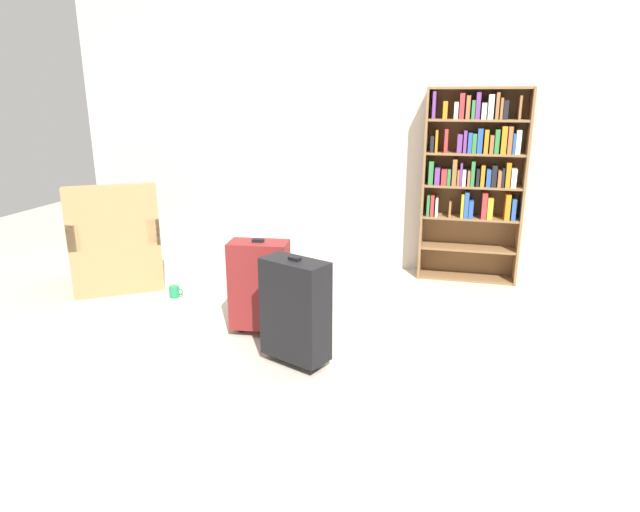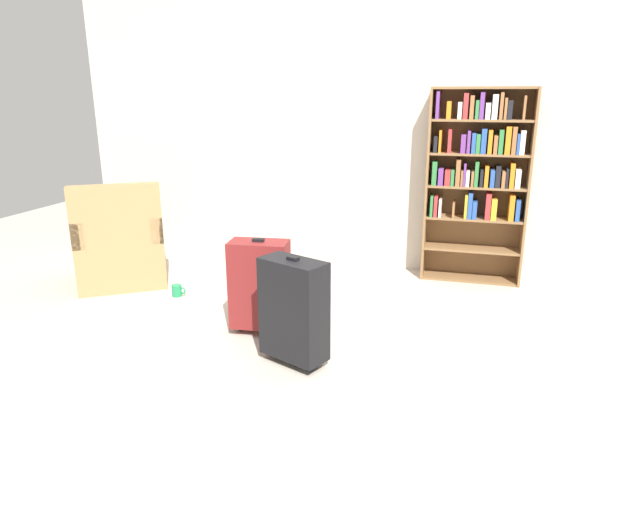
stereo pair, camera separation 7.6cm
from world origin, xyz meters
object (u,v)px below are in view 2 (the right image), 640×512
object	(u,v)px
armchair	(121,248)
suitcase_black	(294,309)
mug	(177,290)
suitcase_dark_red	(260,284)
bookshelf	(478,174)

from	to	relation	value
armchair	suitcase_black	bearing A→B (deg)	-28.74
armchair	suitcase_black	xyz separation A→B (m)	(1.90, -1.04, 0.04)
armchair	mug	distance (m)	0.70
mug	suitcase_dark_red	bearing A→B (deg)	-27.48
mug	suitcase_black	world-z (taller)	suitcase_black
suitcase_black	suitcase_dark_red	bearing A→B (deg)	133.68
mug	suitcase_black	bearing A→B (deg)	-33.84
bookshelf	suitcase_black	world-z (taller)	bookshelf
bookshelf	armchair	distance (m)	3.13
mug	suitcase_dark_red	distance (m)	1.07
mug	bookshelf	bearing A→B (deg)	25.06
mug	suitcase_dark_red	size ratio (longest dim) A/B	0.18
armchair	suitcase_dark_red	world-z (taller)	armchair
bookshelf	suitcase_black	xyz separation A→B (m)	(-1.03, -1.94, -0.58)
suitcase_black	suitcase_dark_red	world-z (taller)	suitcase_black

